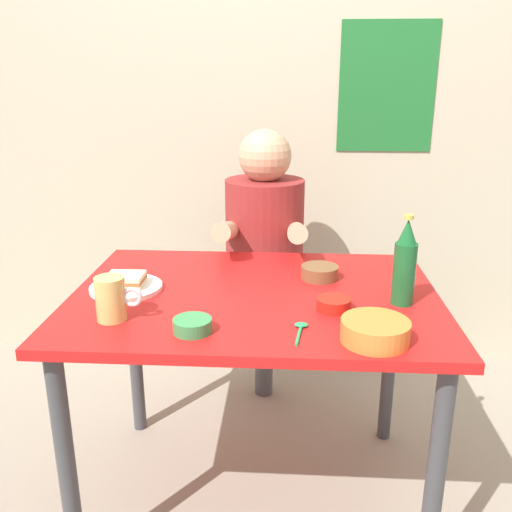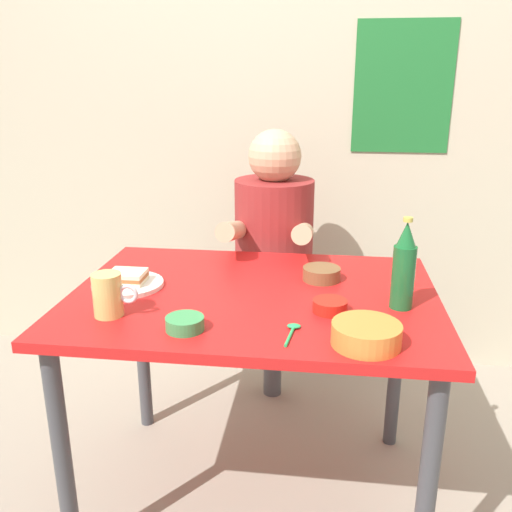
{
  "view_description": "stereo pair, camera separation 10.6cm",
  "coord_description": "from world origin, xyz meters",
  "px_view_note": "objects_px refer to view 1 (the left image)",
  "views": [
    {
      "loc": [
        0.1,
        -1.53,
        1.36
      ],
      "look_at": [
        0.0,
        0.05,
        0.84
      ],
      "focal_mm": 38.41,
      "sensor_mm": 36.0,
      "label": 1
    },
    {
      "loc": [
        0.2,
        -1.52,
        1.36
      ],
      "look_at": [
        0.0,
        0.05,
        0.84
      ],
      "focal_mm": 38.41,
      "sensor_mm": 36.0,
      "label": 2
    }
  ],
  "objects_px": {
    "sandwich": "(126,280)",
    "beer_bottle": "(405,264)",
    "person_seated": "(264,230)",
    "stool": "(264,322)",
    "dining_table": "(255,321)",
    "plate_orange": "(126,287)",
    "sambal_bowl_red": "(334,303)",
    "beer_mug": "(112,299)"
  },
  "relations": [
    {
      "from": "sandwich",
      "to": "beer_mug",
      "type": "xyz_separation_m",
      "value": [
        0.03,
        -0.22,
        0.03
      ]
    },
    {
      "from": "plate_orange",
      "to": "beer_bottle",
      "type": "bearing_deg",
      "value": -4.15
    },
    {
      "from": "person_seated",
      "to": "sambal_bowl_red",
      "type": "distance_m",
      "value": 0.77
    },
    {
      "from": "plate_orange",
      "to": "person_seated",
      "type": "bearing_deg",
      "value": 57.35
    },
    {
      "from": "person_seated",
      "to": "beer_bottle",
      "type": "height_order",
      "value": "person_seated"
    },
    {
      "from": "dining_table",
      "to": "sandwich",
      "type": "relative_size",
      "value": 10.0
    },
    {
      "from": "plate_orange",
      "to": "beer_bottle",
      "type": "relative_size",
      "value": 0.84
    },
    {
      "from": "stool",
      "to": "plate_orange",
      "type": "height_order",
      "value": "plate_orange"
    },
    {
      "from": "dining_table",
      "to": "sandwich",
      "type": "bearing_deg",
      "value": 179.6
    },
    {
      "from": "plate_orange",
      "to": "sandwich",
      "type": "height_order",
      "value": "sandwich"
    },
    {
      "from": "person_seated",
      "to": "plate_orange",
      "type": "height_order",
      "value": "person_seated"
    },
    {
      "from": "stool",
      "to": "beer_bottle",
      "type": "height_order",
      "value": "beer_bottle"
    },
    {
      "from": "dining_table",
      "to": "sambal_bowl_red",
      "type": "xyz_separation_m",
      "value": [
        0.23,
        -0.11,
        0.11
      ]
    },
    {
      "from": "dining_table",
      "to": "beer_bottle",
      "type": "xyz_separation_m",
      "value": [
        0.43,
        -0.06,
        0.21
      ]
    },
    {
      "from": "sandwich",
      "to": "sambal_bowl_red",
      "type": "relative_size",
      "value": 1.15
    },
    {
      "from": "beer_mug",
      "to": "sambal_bowl_red",
      "type": "bearing_deg",
      "value": 9.64
    },
    {
      "from": "stool",
      "to": "beer_mug",
      "type": "relative_size",
      "value": 3.57
    },
    {
      "from": "dining_table",
      "to": "person_seated",
      "type": "relative_size",
      "value": 1.53
    },
    {
      "from": "stool",
      "to": "beer_bottle",
      "type": "bearing_deg",
      "value": -58.12
    },
    {
      "from": "dining_table",
      "to": "plate_orange",
      "type": "distance_m",
      "value": 0.41
    },
    {
      "from": "plate_orange",
      "to": "sambal_bowl_red",
      "type": "distance_m",
      "value": 0.63
    },
    {
      "from": "beer_bottle",
      "to": "beer_mug",
      "type": "bearing_deg",
      "value": -168.8
    },
    {
      "from": "stool",
      "to": "beer_bottle",
      "type": "distance_m",
      "value": 0.96
    },
    {
      "from": "sandwich",
      "to": "beer_bottle",
      "type": "xyz_separation_m",
      "value": [
        0.82,
        -0.06,
        0.09
      ]
    },
    {
      "from": "sandwich",
      "to": "beer_bottle",
      "type": "bearing_deg",
      "value": -4.15
    },
    {
      "from": "dining_table",
      "to": "sambal_bowl_red",
      "type": "distance_m",
      "value": 0.28
    },
    {
      "from": "sandwich",
      "to": "beer_bottle",
      "type": "height_order",
      "value": "beer_bottle"
    },
    {
      "from": "person_seated",
      "to": "beer_bottle",
      "type": "bearing_deg",
      "value": -57.7
    },
    {
      "from": "person_seated",
      "to": "sandwich",
      "type": "xyz_separation_m",
      "value": [
        -0.39,
        -0.62,
        0.01
      ]
    },
    {
      "from": "dining_table",
      "to": "sandwich",
      "type": "xyz_separation_m",
      "value": [
        -0.4,
        0.0,
        0.13
      ]
    },
    {
      "from": "stool",
      "to": "sandwich",
      "type": "distance_m",
      "value": 0.85
    },
    {
      "from": "beer_bottle",
      "to": "plate_orange",
      "type": "bearing_deg",
      "value": 175.85
    },
    {
      "from": "plate_orange",
      "to": "stool",
      "type": "bearing_deg",
      "value": 57.82
    },
    {
      "from": "stool",
      "to": "beer_bottle",
      "type": "relative_size",
      "value": 1.72
    },
    {
      "from": "dining_table",
      "to": "plate_orange",
      "type": "relative_size",
      "value": 5.0
    },
    {
      "from": "beer_mug",
      "to": "dining_table",
      "type": "bearing_deg",
      "value": 30.17
    },
    {
      "from": "person_seated",
      "to": "beer_mug",
      "type": "xyz_separation_m",
      "value": [
        -0.37,
        -0.83,
        0.03
      ]
    },
    {
      "from": "plate_orange",
      "to": "sambal_bowl_red",
      "type": "height_order",
      "value": "sambal_bowl_red"
    },
    {
      "from": "dining_table",
      "to": "stool",
      "type": "height_order",
      "value": "dining_table"
    },
    {
      "from": "plate_orange",
      "to": "beer_bottle",
      "type": "xyz_separation_m",
      "value": [
        0.82,
        -0.06,
        0.11
      ]
    },
    {
      "from": "stool",
      "to": "beer_mug",
      "type": "bearing_deg",
      "value": -113.53
    },
    {
      "from": "plate_orange",
      "to": "sambal_bowl_red",
      "type": "bearing_deg",
      "value": -10.52
    }
  ]
}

